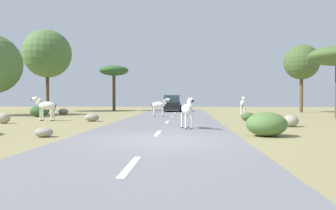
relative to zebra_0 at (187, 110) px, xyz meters
name	(u,v)px	position (x,y,z in m)	size (l,w,h in m)	color
ground_plane	(163,142)	(-0.79, -3.98, -0.91)	(90.00, 90.00, 0.00)	#8E8456
road	(152,141)	(-1.14, -3.98, -0.88)	(6.00, 64.00, 0.05)	slate
lane_markings	(148,144)	(-1.14, -4.98, -0.86)	(0.16, 56.00, 0.01)	silver
zebra_0	(187,110)	(0.00, 0.00, 0.00)	(0.67, 1.49, 1.44)	silver
zebra_1	(160,105)	(-2.09, 9.94, 0.01)	(1.54, 0.43, 1.45)	silver
zebra_2	(243,104)	(4.78, 13.03, 0.08)	(0.68, 1.73, 1.65)	silver
zebra_3	(46,106)	(-8.91, 5.27, 0.04)	(1.69, 0.48, 1.59)	silver
car_0	(172,104)	(-1.59, 19.74, -0.06)	(2.08, 4.37, 1.74)	black
tree_2	(47,54)	(-15.33, 19.87, 5.44)	(5.24, 5.24, 8.99)	#4C3823
tree_3	(302,62)	(11.73, 19.00, 4.22)	(3.56, 3.56, 6.93)	brown
tree_6	(114,71)	(-8.38, 21.87, 3.65)	(3.33, 3.33, 5.23)	#4C3823
bush_0	(266,124)	(2.94, -2.27, -0.46)	(1.50, 1.35, 0.90)	#4C7038
bush_1	(248,117)	(3.89, 6.15, -0.65)	(0.88, 0.79, 0.53)	#425B2D
bush_2	(39,111)	(-11.45, 9.75, -0.48)	(1.43, 1.29, 0.86)	#2D5628
rock_0	(3,118)	(-10.37, 3.07, -0.60)	(0.80, 0.58, 0.61)	#A89E8C
rock_1	(92,117)	(-5.88, 5.05, -0.67)	(0.89, 0.73, 0.48)	gray
rock_2	(290,121)	(5.16, 1.90, -0.61)	(0.78, 0.82, 0.59)	gray
rock_3	(44,132)	(-5.22, -2.99, -0.74)	(0.67, 0.53, 0.34)	gray
rock_4	(63,112)	(-10.99, 13.37, -0.65)	(0.89, 0.82, 0.52)	gray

